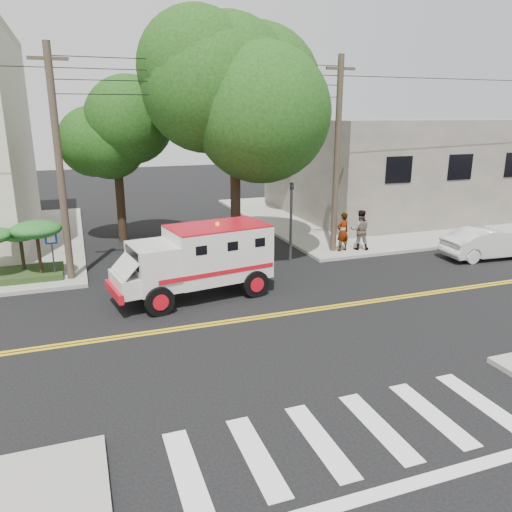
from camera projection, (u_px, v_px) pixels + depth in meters
name	position (u px, v px, depth m)	size (l,w,h in m)	color
ground	(252.00, 318.00, 16.45)	(100.00, 100.00, 0.00)	black
sidewalk_ne	(377.00, 214.00, 33.03)	(17.00, 17.00, 0.15)	gray
building_right	(395.00, 166.00, 33.12)	(14.00, 12.00, 6.00)	#615C53
utility_pole_left	(60.00, 169.00, 18.82)	(0.28, 0.28, 9.00)	#382D23
utility_pole_right	(337.00, 159.00, 22.87)	(0.28, 0.28, 9.00)	#382D23
tree_main	(246.00, 96.00, 20.71)	(6.08, 5.70, 9.85)	black
tree_left	(122.00, 130.00, 24.66)	(4.48, 4.20, 7.70)	black
tree_right	(301.00, 120.00, 31.91)	(4.80, 4.50, 8.20)	black
traffic_signal	(291.00, 214.00, 22.14)	(0.15, 0.18, 3.60)	#3F3F42
accessibility_sign	(52.00, 249.00, 19.64)	(0.45, 0.10, 2.02)	#3F3F42
palm_planter	(18.00, 242.00, 19.57)	(3.52, 2.63, 2.36)	#1E3314
armored_truck	(200.00, 258.00, 18.06)	(5.98, 3.05, 2.61)	silver
parked_sedan	(488.00, 243.00, 23.12)	(1.51, 4.34, 1.43)	silver
pedestrian_a	(343.00, 232.00, 23.72)	(0.68, 0.44, 1.86)	gray
pedestrian_b	(360.00, 230.00, 23.97)	(0.94, 0.73, 1.93)	gray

